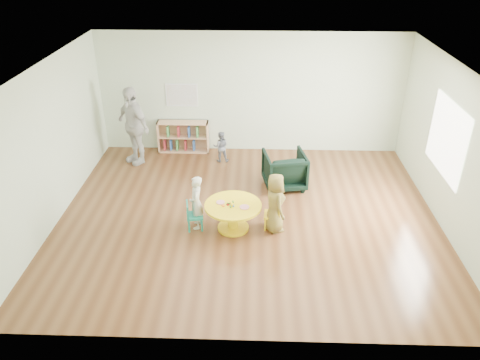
{
  "coord_description": "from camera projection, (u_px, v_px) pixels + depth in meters",
  "views": [
    {
      "loc": [
        0.11,
        -7.39,
        4.79
      ],
      "look_at": [
        -0.14,
        -0.3,
        0.93
      ],
      "focal_mm": 35.0,
      "sensor_mm": 36.0,
      "label": 1
    }
  ],
  "objects": [
    {
      "name": "child_left",
      "position": [
        196.0,
        203.0,
        8.23
      ],
      "size": [
        0.27,
        0.38,
        1.0
      ],
      "primitive_type": "imported",
      "rotation": [
        0.0,
        0.0,
        -1.5
      ],
      "color": "silver",
      "rests_on": "ground"
    },
    {
      "name": "adult_caretaker",
      "position": [
        133.0,
        125.0,
        10.39
      ],
      "size": [
        1.07,
        1.02,
        1.78
      ],
      "primitive_type": "imported",
      "rotation": [
        0.0,
        0.0,
        -0.73
      ],
      "color": "silver",
      "rests_on": "ground"
    },
    {
      "name": "kid_chair_left",
      "position": [
        193.0,
        215.0,
        8.28
      ],
      "size": [
        0.33,
        0.33,
        0.53
      ],
      "rotation": [
        0.0,
        0.0,
        -1.4
      ],
      "color": "#1B957C",
      "rests_on": "ground"
    },
    {
      "name": "alphabet_poster",
      "position": [
        182.0,
        95.0,
        10.8
      ],
      "size": [
        0.74,
        0.01,
        0.54
      ],
      "color": "white",
      "rests_on": "ground"
    },
    {
      "name": "bookshelf",
      "position": [
        183.0,
        136.0,
        11.16
      ],
      "size": [
        1.2,
        0.3,
        0.75
      ],
      "color": "tan",
      "rests_on": "ground"
    },
    {
      "name": "armchair",
      "position": [
        284.0,
        170.0,
        9.6
      ],
      "size": [
        0.95,
        0.97,
        0.76
      ],
      "primitive_type": "imported",
      "rotation": [
        0.0,
        0.0,
        3.33
      ],
      "color": "black",
      "rests_on": "ground"
    },
    {
      "name": "activity_table",
      "position": [
        233.0,
        212.0,
        8.25
      ],
      "size": [
        1.01,
        1.01,
        0.55
      ],
      "rotation": [
        0.0,
        0.0,
        -0.21
      ],
      "color": "yellow",
      "rests_on": "ground"
    },
    {
      "name": "kid_chair_right",
      "position": [
        275.0,
        214.0,
        8.3
      ],
      "size": [
        0.31,
        0.31,
        0.54
      ],
      "rotation": [
        0.0,
        0.0,
        1.49
      ],
      "color": "yellow",
      "rests_on": "ground"
    },
    {
      "name": "toddler",
      "position": [
        221.0,
        147.0,
        10.65
      ],
      "size": [
        0.37,
        0.3,
        0.73
      ],
      "primitive_type": "imported",
      "rotation": [
        0.0,
        0.0,
        3.22
      ],
      "color": "#17223B",
      "rests_on": "ground"
    },
    {
      "name": "child_right",
      "position": [
        275.0,
        203.0,
        8.13
      ],
      "size": [
        0.5,
        0.62,
        1.1
      ],
      "primitive_type": "imported",
      "rotation": [
        0.0,
        0.0,
        1.89
      ],
      "color": "gold",
      "rests_on": "ground"
    },
    {
      "name": "room",
      "position": [
        250.0,
        121.0,
        7.87
      ],
      "size": [
        7.1,
        7.0,
        2.8
      ],
      "color": "#59341C",
      "rests_on": "ground"
    }
  ]
}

